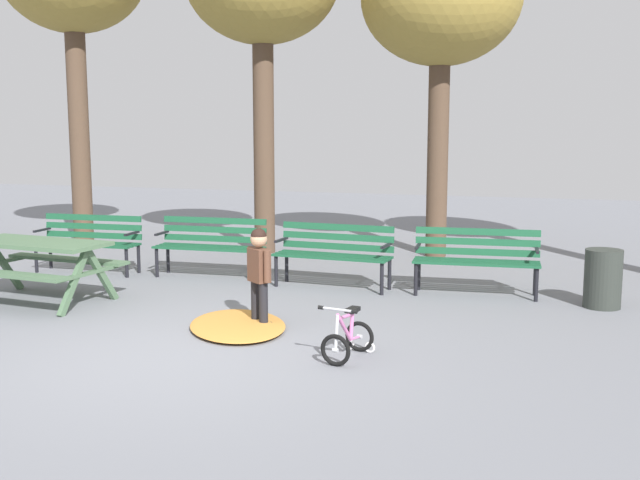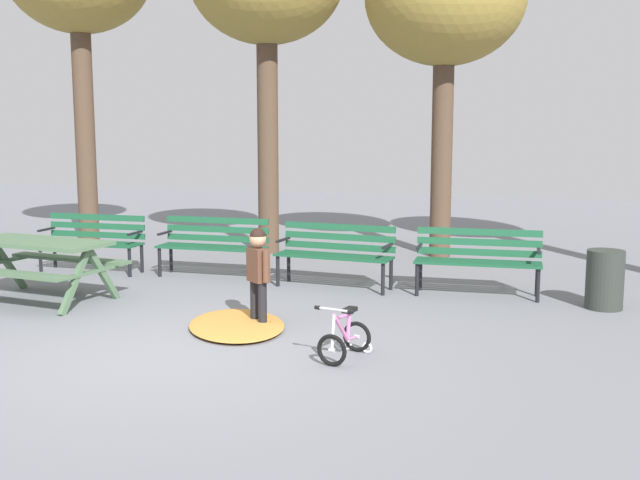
{
  "view_description": "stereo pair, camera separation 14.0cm",
  "coord_description": "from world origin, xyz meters",
  "px_view_note": "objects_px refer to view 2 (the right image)",
  "views": [
    {
      "loc": [
        3.44,
        -6.3,
        2.16
      ],
      "look_at": [
        0.79,
        2.14,
        0.85
      ],
      "focal_mm": 42.97,
      "sensor_mm": 36.0,
      "label": 1
    },
    {
      "loc": [
        3.57,
        -6.26,
        2.16
      ],
      "look_at": [
        0.79,
        2.14,
        0.85
      ],
      "focal_mm": 42.97,
      "sensor_mm": 36.0,
      "label": 2
    }
  ],
  "objects_px": {
    "trash_bin": "(605,280)",
    "child_standing": "(258,269)",
    "park_bench_left": "(214,242)",
    "picnic_table": "(39,254)",
    "park_bench_far_right": "(478,256)",
    "kids_bicycle": "(345,338)",
    "park_bench_far_left": "(93,238)",
    "park_bench_right": "(336,250)"
  },
  "relations": [
    {
      "from": "picnic_table",
      "to": "park_bench_far_right",
      "type": "xyz_separation_m",
      "value": [
        5.15,
        2.06,
        -0.08
      ]
    },
    {
      "from": "child_standing",
      "to": "kids_bicycle",
      "type": "xyz_separation_m",
      "value": [
        1.24,
        -0.85,
        -0.44
      ]
    },
    {
      "from": "park_bench_far_right",
      "to": "trash_bin",
      "type": "xyz_separation_m",
      "value": [
        1.54,
        -0.28,
        -0.16
      ]
    },
    {
      "from": "park_bench_far_left",
      "to": "park_bench_far_right",
      "type": "distance_m",
      "value": 5.7
    },
    {
      "from": "park_bench_left",
      "to": "park_bench_far_right",
      "type": "distance_m",
      "value": 3.8
    },
    {
      "from": "park_bench_right",
      "to": "trash_bin",
      "type": "height_order",
      "value": "park_bench_right"
    },
    {
      "from": "trash_bin",
      "to": "picnic_table",
      "type": "bearing_deg",
      "value": -165.1
    },
    {
      "from": "picnic_table",
      "to": "child_standing",
      "type": "relative_size",
      "value": 1.78
    },
    {
      "from": "kids_bicycle",
      "to": "trash_bin",
      "type": "relative_size",
      "value": 0.86
    },
    {
      "from": "kids_bicycle",
      "to": "park_bench_far_right",
      "type": "bearing_deg",
      "value": 75.17
    },
    {
      "from": "picnic_table",
      "to": "child_standing",
      "type": "distance_m",
      "value": 3.08
    },
    {
      "from": "park_bench_far_left",
      "to": "park_bench_right",
      "type": "height_order",
      "value": "same"
    },
    {
      "from": "park_bench_left",
      "to": "kids_bicycle",
      "type": "xyz_separation_m",
      "value": [
        2.95,
        -3.26,
        -0.31
      ]
    },
    {
      "from": "park_bench_far_right",
      "to": "kids_bicycle",
      "type": "distance_m",
      "value": 3.31
    },
    {
      "from": "park_bench_left",
      "to": "child_standing",
      "type": "relative_size",
      "value": 1.49
    },
    {
      "from": "child_standing",
      "to": "trash_bin",
      "type": "distance_m",
      "value": 4.17
    },
    {
      "from": "child_standing",
      "to": "park_bench_left",
      "type": "bearing_deg",
      "value": 125.44
    },
    {
      "from": "park_bench_left",
      "to": "trash_bin",
      "type": "xyz_separation_m",
      "value": [
        5.33,
        -0.36,
        -0.16
      ]
    },
    {
      "from": "park_bench_far_left",
      "to": "kids_bicycle",
      "type": "distance_m",
      "value": 5.74
    },
    {
      "from": "park_bench_left",
      "to": "park_bench_far_left",
      "type": "bearing_deg",
      "value": -173.33
    },
    {
      "from": "park_bench_far_left",
      "to": "park_bench_right",
      "type": "bearing_deg",
      "value": 0.64
    },
    {
      "from": "park_bench_left",
      "to": "kids_bicycle",
      "type": "relative_size",
      "value": 2.67
    },
    {
      "from": "park_bench_right",
      "to": "kids_bicycle",
      "type": "xyz_separation_m",
      "value": [
        1.04,
        -3.08,
        -0.31
      ]
    },
    {
      "from": "park_bench_far_left",
      "to": "park_bench_far_right",
      "type": "relative_size",
      "value": 0.99
    },
    {
      "from": "picnic_table",
      "to": "child_standing",
      "type": "xyz_separation_m",
      "value": [
        3.07,
        -0.28,
        0.05
      ]
    },
    {
      "from": "park_bench_far_left",
      "to": "child_standing",
      "type": "xyz_separation_m",
      "value": [
        3.62,
        -2.19,
        0.13
      ]
    },
    {
      "from": "trash_bin",
      "to": "park_bench_right",
      "type": "bearing_deg",
      "value": 177.06
    },
    {
      "from": "child_standing",
      "to": "picnic_table",
      "type": "bearing_deg",
      "value": 174.87
    },
    {
      "from": "park_bench_far_right",
      "to": "kids_bicycle",
      "type": "height_order",
      "value": "park_bench_far_right"
    },
    {
      "from": "picnic_table",
      "to": "trash_bin",
      "type": "relative_size",
      "value": 2.72
    },
    {
      "from": "park_bench_left",
      "to": "trash_bin",
      "type": "height_order",
      "value": "park_bench_left"
    },
    {
      "from": "park_bench_far_left",
      "to": "park_bench_left",
      "type": "xyz_separation_m",
      "value": [
        1.9,
        0.22,
        0.0
      ]
    },
    {
      "from": "park_bench_right",
      "to": "park_bench_left",
      "type": "bearing_deg",
      "value": 174.62
    },
    {
      "from": "park_bench_right",
      "to": "park_bench_far_right",
      "type": "xyz_separation_m",
      "value": [
        1.89,
        0.11,
        0.0
      ]
    },
    {
      "from": "park_bench_left",
      "to": "park_bench_right",
      "type": "relative_size",
      "value": 0.99
    },
    {
      "from": "picnic_table",
      "to": "park_bench_right",
      "type": "xyz_separation_m",
      "value": [
        3.27,
        1.96,
        -0.08
      ]
    },
    {
      "from": "trash_bin",
      "to": "child_standing",
      "type": "bearing_deg",
      "value": -150.38
    },
    {
      "from": "child_standing",
      "to": "park_bench_far_left",
      "type": "bearing_deg",
      "value": 148.81
    },
    {
      "from": "park_bench_far_left",
      "to": "kids_bicycle",
      "type": "relative_size",
      "value": 2.68
    },
    {
      "from": "park_bench_left",
      "to": "park_bench_right",
      "type": "bearing_deg",
      "value": -5.38
    },
    {
      "from": "park_bench_far_left",
      "to": "picnic_table",
      "type": "bearing_deg",
      "value": -74.11
    },
    {
      "from": "picnic_table",
      "to": "kids_bicycle",
      "type": "relative_size",
      "value": 3.18
    }
  ]
}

